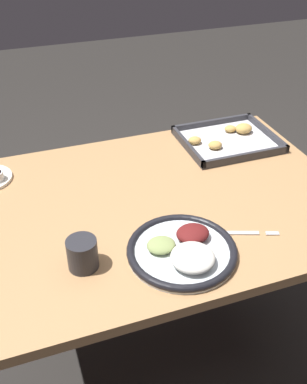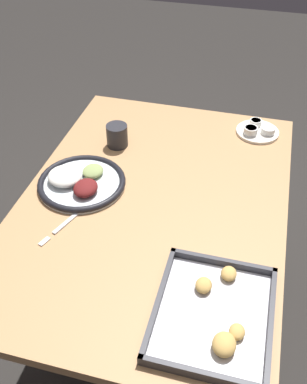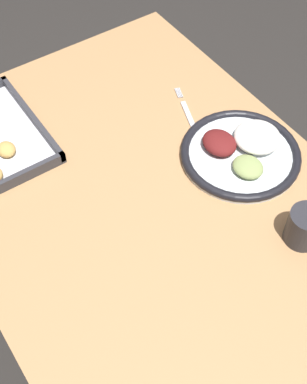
{
  "view_description": "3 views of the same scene",
  "coord_description": "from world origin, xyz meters",
  "px_view_note": "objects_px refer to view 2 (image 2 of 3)",
  "views": [
    {
      "loc": [
        -0.35,
        -0.98,
        1.49
      ],
      "look_at": [
        -0.0,
        0.0,
        0.76
      ],
      "focal_mm": 42.0,
      "sensor_mm": 36.0,
      "label": 1
    },
    {
      "loc": [
        0.97,
        0.26,
        1.63
      ],
      "look_at": [
        -0.0,
        0.0,
        0.76
      ],
      "focal_mm": 42.0,
      "sensor_mm": 36.0,
      "label": 2
    },
    {
      "loc": [
        -0.57,
        0.38,
        1.65
      ],
      "look_at": [
        -0.0,
        0.0,
        0.76
      ],
      "focal_mm": 50.0,
      "sensor_mm": 36.0,
      "label": 3
    }
  ],
  "objects_px": {
    "saucer_plate": "(258,130)",
    "baking_tray": "(215,314)",
    "drinking_cup": "(117,136)",
    "dinner_plate": "(80,182)",
    "fork": "(67,222)"
  },
  "relations": [
    {
      "from": "saucer_plate",
      "to": "drinking_cup",
      "type": "xyz_separation_m",
      "value": [
        0.2,
        -0.47,
        0.03
      ]
    },
    {
      "from": "dinner_plate",
      "to": "drinking_cup",
      "type": "distance_m",
      "value": 0.24
    },
    {
      "from": "fork",
      "to": "drinking_cup",
      "type": "relative_size",
      "value": 2.32
    },
    {
      "from": "baking_tray",
      "to": "drinking_cup",
      "type": "bearing_deg",
      "value": -144.33
    },
    {
      "from": "saucer_plate",
      "to": "drinking_cup",
      "type": "distance_m",
      "value": 0.51
    },
    {
      "from": "saucer_plate",
      "to": "baking_tray",
      "type": "distance_m",
      "value": 0.81
    },
    {
      "from": "drinking_cup",
      "to": "dinner_plate",
      "type": "bearing_deg",
      "value": -10.1
    },
    {
      "from": "saucer_plate",
      "to": "drinking_cup",
      "type": "height_order",
      "value": "drinking_cup"
    },
    {
      "from": "fork",
      "to": "drinking_cup",
      "type": "xyz_separation_m",
      "value": [
        -0.41,
        0.02,
        0.04
      ]
    },
    {
      "from": "fork",
      "to": "baking_tray",
      "type": "height_order",
      "value": "baking_tray"
    },
    {
      "from": "saucer_plate",
      "to": "baking_tray",
      "type": "relative_size",
      "value": 0.48
    },
    {
      "from": "fork",
      "to": "baking_tray",
      "type": "distance_m",
      "value": 0.5
    },
    {
      "from": "dinner_plate",
      "to": "fork",
      "type": "bearing_deg",
      "value": 8.24
    },
    {
      "from": "dinner_plate",
      "to": "saucer_plate",
      "type": "xyz_separation_m",
      "value": [
        -0.44,
        0.51,
        -0.0
      ]
    },
    {
      "from": "fork",
      "to": "saucer_plate",
      "type": "distance_m",
      "value": 0.78
    }
  ]
}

